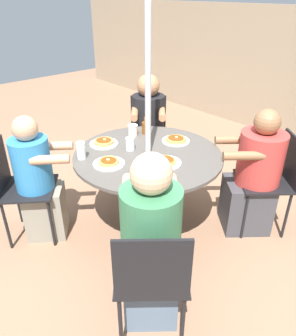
% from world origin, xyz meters
% --- Properties ---
extents(ground_plane, '(12.00, 12.00, 0.00)m').
position_xyz_m(ground_plane, '(0.00, 0.00, 0.00)').
color(ground_plane, '#8C664C').
extents(patio_table, '(1.20, 1.20, 0.74)m').
position_xyz_m(patio_table, '(0.00, 0.00, 0.62)').
color(patio_table, '#4C4742').
rests_on(patio_table, ground).
extents(umbrella_pole, '(0.05, 0.05, 2.21)m').
position_xyz_m(umbrella_pole, '(0.00, 0.00, 1.11)').
color(umbrella_pole, '#ADADB2').
rests_on(umbrella_pole, ground).
extents(patio_chair_north, '(0.59, 0.59, 0.87)m').
position_xyz_m(patio_chair_north, '(-0.79, 0.72, 0.51)').
color(patio_chair_north, black).
rests_on(patio_chair_north, ground).
extents(diner_north, '(0.56, 0.55, 1.16)m').
position_xyz_m(diner_north, '(-0.66, 0.60, 0.54)').
color(diner_north, beige).
rests_on(diner_north, ground).
extents(patio_chair_east, '(0.58, 0.58, 0.87)m').
position_xyz_m(patio_chair_east, '(-0.64, -0.85, 0.51)').
color(patio_chair_east, black).
rests_on(patio_chair_east, ground).
extents(diner_east, '(0.50, 0.52, 1.09)m').
position_xyz_m(diner_east, '(-0.54, -0.72, 0.50)').
color(diner_east, gray).
rests_on(diner_east, ground).
extents(patio_chair_south, '(0.59, 0.59, 0.87)m').
position_xyz_m(patio_chair_south, '(0.80, -0.70, 0.51)').
color(patio_chair_south, black).
rests_on(patio_chair_south, ground).
extents(diner_south, '(0.59, 0.58, 1.19)m').
position_xyz_m(diner_south, '(0.68, -0.59, 0.55)').
color(diner_south, slate).
rests_on(diner_south, ground).
extents(patio_chair_west, '(0.59, 0.59, 0.87)m').
position_xyz_m(patio_chair_west, '(0.70, 0.81, 0.51)').
color(patio_chair_west, black).
rests_on(patio_chair_west, ground).
extents(diner_west, '(0.60, 0.61, 1.10)m').
position_xyz_m(diner_west, '(0.58, 0.68, 0.50)').
color(diner_west, '#3D3D42').
rests_on(diner_west, ground).
extents(pancake_plate_a, '(0.24, 0.24, 0.04)m').
position_xyz_m(pancake_plate_a, '(-0.07, -0.34, 0.75)').
color(pancake_plate_a, white).
rests_on(pancake_plate_a, patio_table).
extents(pancake_plate_b, '(0.24, 0.24, 0.04)m').
position_xyz_m(pancake_plate_b, '(-0.02, 0.34, 0.75)').
color(pancake_plate_b, white).
rests_on(pancake_plate_b, patio_table).
extents(pancake_plate_c, '(0.24, 0.24, 0.04)m').
position_xyz_m(pancake_plate_c, '(0.21, -0.01, 0.75)').
color(pancake_plate_c, white).
rests_on(pancake_plate_c, patio_table).
extents(pancake_plate_d, '(0.24, 0.24, 0.05)m').
position_xyz_m(pancake_plate_d, '(-0.39, -0.16, 0.75)').
color(pancake_plate_d, white).
rests_on(pancake_plate_d, patio_table).
extents(pancake_plate_e, '(0.24, 0.24, 0.08)m').
position_xyz_m(pancake_plate_e, '(0.32, -0.30, 0.77)').
color(pancake_plate_e, white).
rests_on(pancake_plate_e, patio_table).
extents(syrup_bottle, '(0.09, 0.06, 0.16)m').
position_xyz_m(syrup_bottle, '(-0.32, 0.26, 0.80)').
color(syrup_bottle, brown).
rests_on(syrup_bottle, patio_table).
extents(coffee_cup, '(0.09, 0.09, 0.10)m').
position_xyz_m(coffee_cup, '(-0.37, 0.15, 0.79)').
color(coffee_cup, beige).
rests_on(coffee_cup, patio_table).
extents(drinking_glass_a, '(0.07, 0.07, 0.14)m').
position_xyz_m(drinking_glass_a, '(-0.29, -0.44, 0.81)').
color(drinking_glass_a, silver).
rests_on(drinking_glass_a, patio_table).
extents(drinking_glass_b, '(0.07, 0.07, 0.11)m').
position_xyz_m(drinking_glass_b, '(-0.15, -0.06, 0.79)').
color(drinking_glass_b, silver).
rests_on(drinking_glass_b, patio_table).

